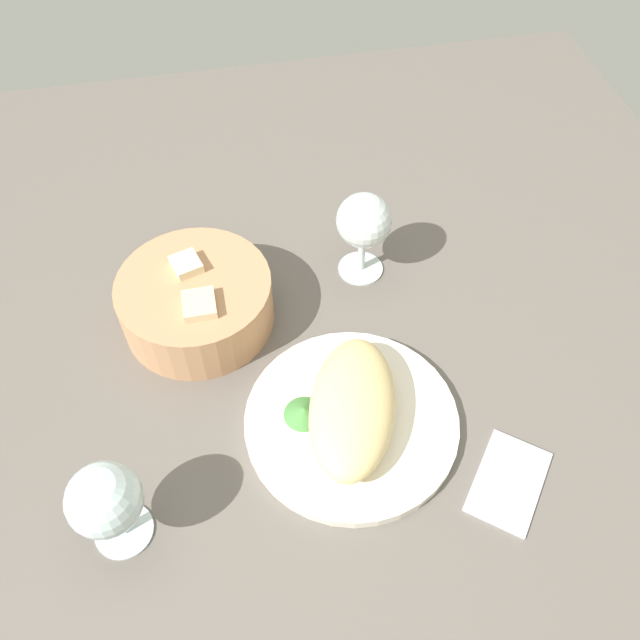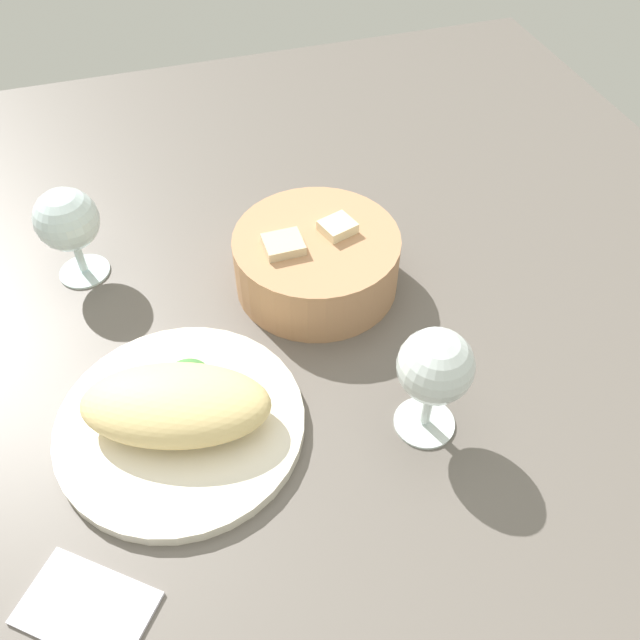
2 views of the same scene
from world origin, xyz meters
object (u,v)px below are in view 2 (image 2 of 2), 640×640
at_px(plate, 181,424).
at_px(wine_glass_near, 435,370).
at_px(bread_basket, 316,261).
at_px(folded_napkin, 86,607).
at_px(wine_glass_far, 68,223).

height_order(plate, wine_glass_near, wine_glass_near).
xyz_separation_m(bread_basket, folded_napkin, (-0.30, -0.32, -0.03)).
relative_size(wine_glass_far, folded_napkin, 1.12).
distance_m(wine_glass_far, folded_napkin, 0.43).
xyz_separation_m(plate, wine_glass_far, (-0.08, 0.27, 0.07)).
xyz_separation_m(wine_glass_near, folded_napkin, (-0.35, -0.09, -0.08)).
xyz_separation_m(bread_basket, wine_glass_near, (0.05, -0.23, 0.05)).
bearing_deg(plate, folded_napkin, -124.24).
bearing_deg(plate, wine_glass_near, -16.02).
bearing_deg(wine_glass_near, folded_napkin, -165.81).
xyz_separation_m(wine_glass_far, folded_napkin, (-0.03, -0.42, -0.08)).
distance_m(plate, wine_glass_far, 0.29).
height_order(wine_glass_far, folded_napkin, wine_glass_far).
xyz_separation_m(plate, folded_napkin, (-0.11, -0.16, -0.00)).
bearing_deg(wine_glass_near, bread_basket, 101.22).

